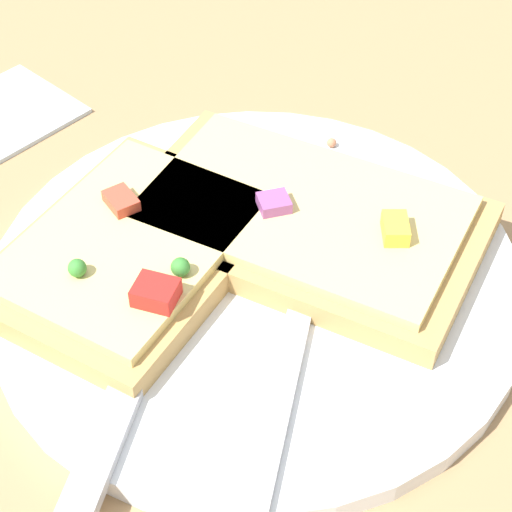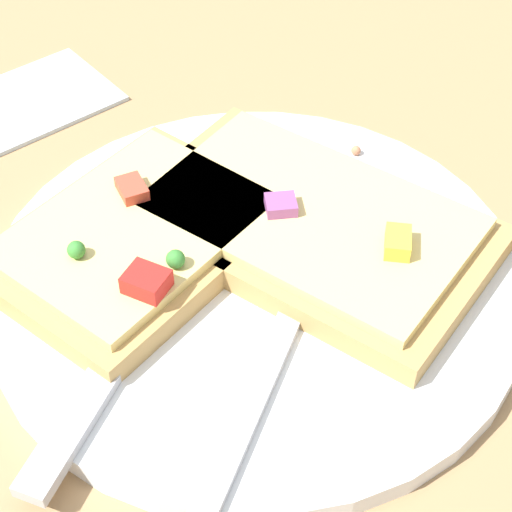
# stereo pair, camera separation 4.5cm
# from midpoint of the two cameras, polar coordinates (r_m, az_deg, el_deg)

# --- Properties ---
(ground_plane) EXTENTS (4.00, 4.00, 0.00)m
(ground_plane) POSITION_cam_midpoint_polar(r_m,az_deg,el_deg) (0.47, -2.76, -2.05)
(ground_plane) COLOR #9E7A51
(plate) EXTENTS (0.29, 0.29, 0.01)m
(plate) POSITION_cam_midpoint_polar(r_m,az_deg,el_deg) (0.46, -2.79, -1.54)
(plate) COLOR white
(plate) RESTS_ON ground
(fork) EXTENTS (0.21, 0.13, 0.01)m
(fork) POSITION_cam_midpoint_polar(r_m,az_deg,el_deg) (0.43, -0.02, -3.98)
(fork) COLOR #B7B7BC
(fork) RESTS_ON plate
(knife) EXTENTS (0.21, 0.13, 0.01)m
(knife) POSITION_cam_midpoint_polar(r_m,az_deg,el_deg) (0.42, -10.52, -6.20)
(knife) COLOR #B7B7BC
(knife) RESTS_ON plate
(pizza_slice_main) EXTENTS (0.16, 0.22, 0.03)m
(pizza_slice_main) POSITION_cam_midpoint_polar(r_m,az_deg,el_deg) (0.47, 0.62, 2.22)
(pizza_slice_main) COLOR tan
(pizza_slice_main) RESTS_ON plate
(pizza_slice_corner) EXTENTS (0.17, 0.14, 0.03)m
(pizza_slice_corner) POSITION_cam_midpoint_polar(r_m,az_deg,el_deg) (0.46, -11.09, 0.24)
(pizza_slice_corner) COLOR tan
(pizza_slice_corner) RESTS_ON plate
(crumb_scatter) EXTENTS (0.12, 0.08, 0.01)m
(crumb_scatter) POSITION_cam_midpoint_polar(r_m,az_deg,el_deg) (0.47, -2.30, 1.19)
(crumb_scatter) COLOR #C37A57
(crumb_scatter) RESTS_ON plate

